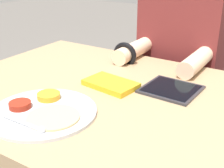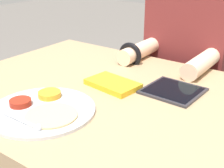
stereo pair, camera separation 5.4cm
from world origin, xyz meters
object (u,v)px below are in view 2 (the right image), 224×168
person_diner (185,85)px  tablet_device (173,91)px  thali_tray (42,109)px  red_notebook (113,84)px

person_diner → tablet_device: bearing=-72.8°
thali_tray → red_notebook: (0.06, 0.28, 0.00)m
thali_tray → tablet_device: size_ratio=1.66×
thali_tray → red_notebook: size_ratio=1.61×
red_notebook → person_diner: bearing=84.2°
tablet_device → person_diner: size_ratio=0.16×
tablet_device → person_diner: (-0.14, 0.45, -0.17)m
thali_tray → person_diner: person_diner is taller
thali_tray → red_notebook: bearing=77.5°
red_notebook → person_diner: person_diner is taller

